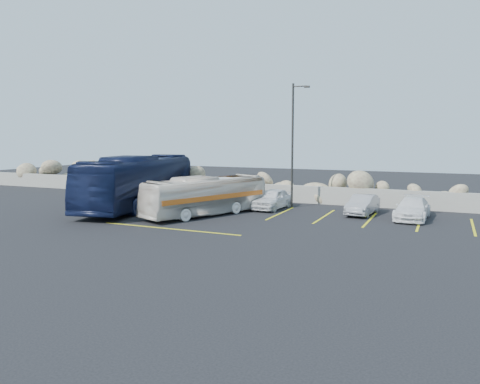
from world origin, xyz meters
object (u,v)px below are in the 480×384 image
at_px(car_c, 412,209).
at_px(tour_coach, 139,182).
at_px(car_b, 363,205).
at_px(vintage_bus, 206,196).
at_px(lamppost, 293,142).
at_px(car_a, 272,199).

bearing_deg(car_c, tour_coach, -168.54).
relative_size(car_b, car_c, 0.86).
xyz_separation_m(vintage_bus, car_c, (11.30, 3.51, -0.55)).
bearing_deg(car_c, vintage_bus, -159.96).
bearing_deg(lamppost, tour_coach, -157.23).
bearing_deg(car_c, car_b, 174.01).
relative_size(vintage_bus, tour_coach, 0.68).
distance_m(lamppost, car_a, 3.92).
relative_size(lamppost, car_c, 1.92).
xyz_separation_m(vintage_bus, car_b, (8.47, 3.95, -0.57)).
bearing_deg(car_b, car_a, -172.77).
height_order(car_a, car_c, car_a).
bearing_deg(lamppost, car_a, -134.56).
bearing_deg(car_a, car_b, 5.69).
bearing_deg(tour_coach, car_a, 8.84).
distance_m(tour_coach, car_c, 17.00).
xyz_separation_m(car_a, car_b, (5.68, 0.14, -0.07)).
relative_size(car_a, car_c, 0.92).
height_order(tour_coach, car_b, tour_coach).
relative_size(vintage_bus, car_b, 2.32).
bearing_deg(car_a, vintage_bus, -121.96).
xyz_separation_m(lamppost, vintage_bus, (-3.81, -4.85, -3.14)).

